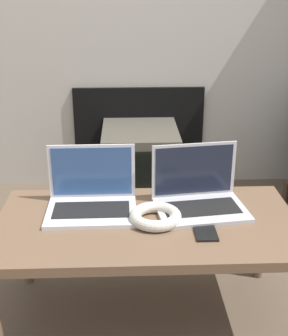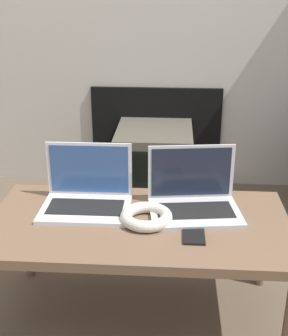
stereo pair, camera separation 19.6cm
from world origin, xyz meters
name	(u,v)px [view 1 (the left image)]	position (x,y,z in m)	size (l,w,h in m)	color
table	(147,230)	(0.00, 0.32, 0.40)	(1.11, 0.58, 0.43)	brown
laptop_left	(92,197)	(-0.21, 0.43, 0.48)	(0.34, 0.25, 0.24)	silver
laptop_right	(198,195)	(0.20, 0.43, 0.48)	(0.37, 0.29, 0.24)	#B2B2B7
headphones	(155,216)	(0.03, 0.31, 0.45)	(0.19, 0.19, 0.04)	beige
phone	(205,231)	(0.20, 0.23, 0.44)	(0.08, 0.13, 0.01)	black
tv	(140,165)	(0.01, 1.39, 0.22)	(0.44, 0.49, 0.45)	#4C473D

